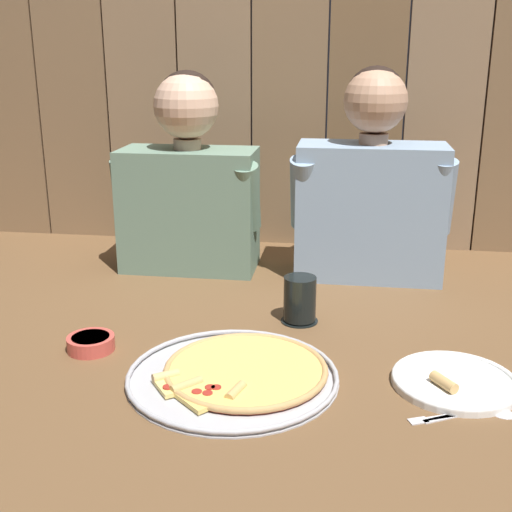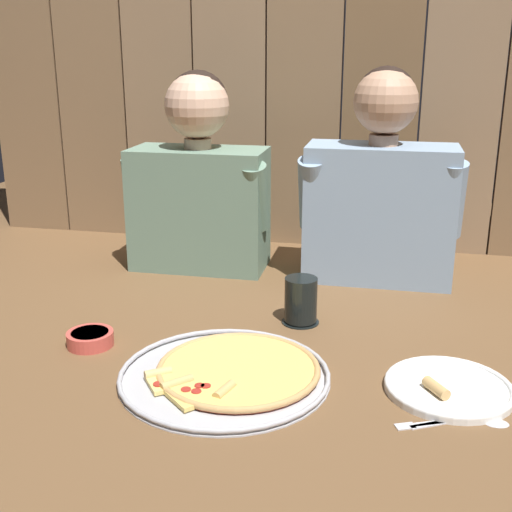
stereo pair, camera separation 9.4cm
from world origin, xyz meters
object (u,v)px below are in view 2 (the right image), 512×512
object	(u,v)px
dipping_bowl	(90,338)
diner_left	(199,180)
diner_right	(381,188)
dinner_plate	(448,387)
pizza_tray	(230,373)
drinking_glass	(301,301)

from	to	relation	value
dipping_bowl	diner_left	world-z (taller)	diner_left
diner_left	diner_right	bearing A→B (deg)	-0.05
dinner_plate	pizza_tray	bearing A→B (deg)	-175.97
diner_left	diner_right	world-z (taller)	diner_right
dinner_plate	drinking_glass	distance (m)	0.44
pizza_tray	drinking_glass	bearing A→B (deg)	71.64
diner_left	diner_right	size ratio (longest dim) A/B	0.98
pizza_tray	dinner_plate	world-z (taller)	dinner_plate
drinking_glass	dipping_bowl	size ratio (longest dim) A/B	1.09
pizza_tray	drinking_glass	world-z (taller)	drinking_glass
dipping_bowl	drinking_glass	bearing A→B (deg)	26.74
dinner_plate	diner_left	xyz separation A→B (m)	(-0.69, 0.65, 0.26)
drinking_glass	dinner_plate	bearing A→B (deg)	-39.83
diner_left	pizza_tray	bearing A→B (deg)	-69.02
drinking_glass	diner_left	size ratio (longest dim) A/B	0.20
drinking_glass	diner_right	size ratio (longest dim) A/B	0.19
pizza_tray	dinner_plate	distance (m)	0.44
pizza_tray	dipping_bowl	distance (m)	0.35
diner_right	dinner_plate	bearing A→B (deg)	-75.82
pizza_tray	diner_right	xyz separation A→B (m)	(0.27, 0.68, 0.26)
dinner_plate	diner_left	world-z (taller)	diner_left
dipping_bowl	diner_right	world-z (taller)	diner_right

